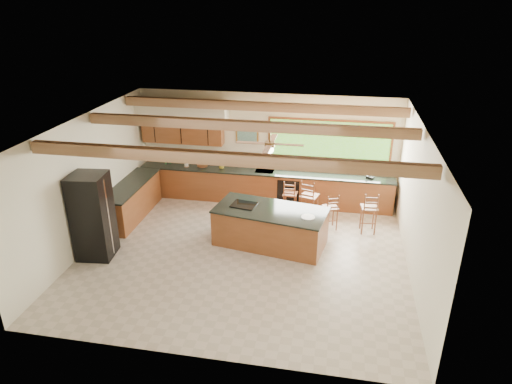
# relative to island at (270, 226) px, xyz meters

# --- Properties ---
(ground) EXTENTS (7.20, 7.20, 0.00)m
(ground) POSITION_rel_island_xyz_m (-0.52, -0.60, -0.45)
(ground) COLOR #C2B2A1
(ground) RESTS_ON ground
(room_shell) EXTENTS (7.27, 6.54, 3.02)m
(room_shell) POSITION_rel_island_xyz_m (-0.69, 0.05, 1.77)
(room_shell) COLOR silver
(room_shell) RESTS_ON ground
(counter_run) EXTENTS (7.12, 3.10, 1.26)m
(counter_run) POSITION_rel_island_xyz_m (-1.34, 1.92, 0.02)
(counter_run) COLOR brown
(counter_run) RESTS_ON ground
(island) EXTENTS (2.72, 1.62, 0.91)m
(island) POSITION_rel_island_xyz_m (0.00, 0.00, 0.00)
(island) COLOR brown
(island) RESTS_ON ground
(refrigerator) EXTENTS (0.83, 0.81, 1.94)m
(refrigerator) POSITION_rel_island_xyz_m (-3.74, -1.21, 0.53)
(refrigerator) COLOR black
(refrigerator) RESTS_ON ground
(bar_stool_a) EXTENTS (0.37, 0.37, 0.99)m
(bar_stool_a) POSITION_rel_island_xyz_m (0.28, 1.56, 0.14)
(bar_stool_a) COLOR brown
(bar_stool_a) RESTS_ON ground
(bar_stool_b) EXTENTS (0.51, 0.51, 1.15)m
(bar_stool_b) POSITION_rel_island_xyz_m (0.80, 1.29, 0.23)
(bar_stool_b) COLOR brown
(bar_stool_b) RESTS_ON ground
(bar_stool_c) EXTENTS (0.43, 0.43, 1.09)m
(bar_stool_c) POSITION_rel_island_xyz_m (2.27, 0.94, 0.20)
(bar_stool_c) COLOR brown
(bar_stool_c) RESTS_ON ground
(bar_stool_d) EXTENTS (0.45, 0.45, 0.96)m
(bar_stool_d) POSITION_rel_island_xyz_m (1.35, 0.95, 0.13)
(bar_stool_d) COLOR brown
(bar_stool_d) RESTS_ON ground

